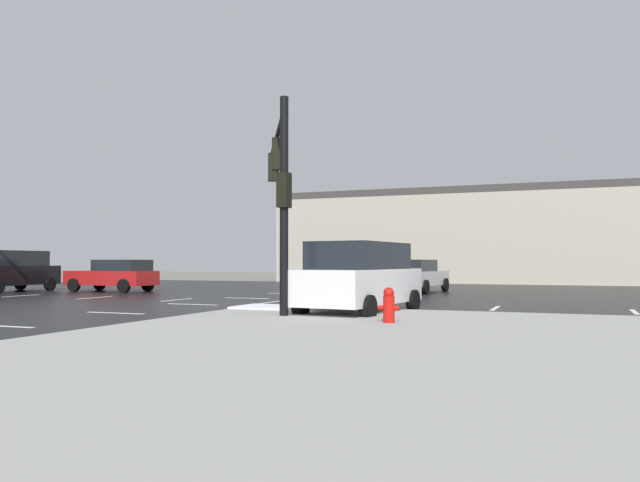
{
  "coord_description": "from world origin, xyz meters",
  "views": [
    {
      "loc": [
        12.33,
        -21.01,
        1.52
      ],
      "look_at": [
        0.05,
        9.91,
        2.58
      ],
      "focal_mm": 35.82,
      "sensor_mm": 36.0,
      "label": 1
    }
  ],
  "objects_px": {
    "traffic_signal_mast": "(280,175)",
    "sedan_silver": "(416,275)",
    "sedan_red": "(114,275)",
    "suv_white": "(360,277)",
    "fire_hydrant": "(389,305)",
    "suv_black": "(10,270)"
  },
  "relations": [
    {
      "from": "traffic_signal_mast",
      "to": "suv_black",
      "type": "xyz_separation_m",
      "value": [
        -18.23,
        7.38,
        -2.86
      ]
    },
    {
      "from": "sedan_red",
      "to": "suv_black",
      "type": "relative_size",
      "value": 0.94
    },
    {
      "from": "suv_white",
      "to": "sedan_silver",
      "type": "bearing_deg",
      "value": 12.83
    },
    {
      "from": "suv_white",
      "to": "sedan_silver",
      "type": "xyz_separation_m",
      "value": [
        -1.47,
        13.25,
        -0.24
      ]
    },
    {
      "from": "traffic_signal_mast",
      "to": "suv_white",
      "type": "relative_size",
      "value": 1.12
    },
    {
      "from": "fire_hydrant",
      "to": "suv_white",
      "type": "bearing_deg",
      "value": 118.51
    },
    {
      "from": "fire_hydrant",
      "to": "suv_white",
      "type": "xyz_separation_m",
      "value": [
        -1.7,
        3.13,
        0.55
      ]
    },
    {
      "from": "fire_hydrant",
      "to": "sedan_red",
      "type": "xyz_separation_m",
      "value": [
        -17.33,
        11.74,
        0.32
      ]
    },
    {
      "from": "sedan_red",
      "to": "fire_hydrant",
      "type": "bearing_deg",
      "value": 146.81
    },
    {
      "from": "fire_hydrant",
      "to": "suv_black",
      "type": "distance_m",
      "value": 24.12
    },
    {
      "from": "sedan_red",
      "to": "sedan_silver",
      "type": "relative_size",
      "value": 0.98
    },
    {
      "from": "traffic_signal_mast",
      "to": "sedan_silver",
      "type": "bearing_deg",
      "value": -31.41
    },
    {
      "from": "suv_white",
      "to": "sedan_silver",
      "type": "height_order",
      "value": "suv_white"
    },
    {
      "from": "suv_black",
      "to": "sedan_silver",
      "type": "height_order",
      "value": "suv_black"
    },
    {
      "from": "fire_hydrant",
      "to": "sedan_silver",
      "type": "relative_size",
      "value": 0.17
    },
    {
      "from": "sedan_red",
      "to": "traffic_signal_mast",
      "type": "bearing_deg",
      "value": 146.17
    },
    {
      "from": "traffic_signal_mast",
      "to": "sedan_red",
      "type": "xyz_separation_m",
      "value": [
        -13.5,
        9.36,
        -3.1
      ]
    },
    {
      "from": "sedan_red",
      "to": "suv_white",
      "type": "height_order",
      "value": "suv_white"
    },
    {
      "from": "traffic_signal_mast",
      "to": "sedan_red",
      "type": "height_order",
      "value": "traffic_signal_mast"
    },
    {
      "from": "fire_hydrant",
      "to": "suv_black",
      "type": "height_order",
      "value": "suv_black"
    },
    {
      "from": "fire_hydrant",
      "to": "suv_black",
      "type": "relative_size",
      "value": 0.16
    },
    {
      "from": "traffic_signal_mast",
      "to": "sedan_red",
      "type": "distance_m",
      "value": 16.72
    }
  ]
}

